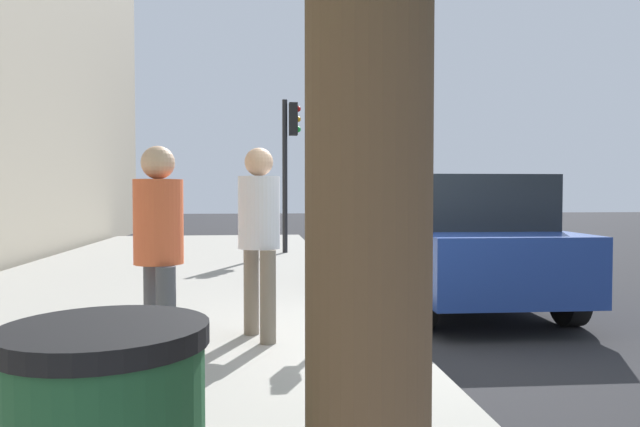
{
  "coord_description": "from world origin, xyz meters",
  "views": [
    {
      "loc": [
        -5.42,
        1.44,
        1.53
      ],
      "look_at": [
        0.86,
        0.74,
        1.32
      ],
      "focal_mm": 32.07,
      "sensor_mm": 36.0,
      "label": 1
    }
  ],
  "objects": [
    {
      "name": "pedestrian_at_meter",
      "position": [
        0.03,
        1.42,
        1.23
      ],
      "size": [
        0.52,
        0.4,
        1.82
      ],
      "rotation": [
        0.0,
        0.0,
        -1.17
      ],
      "color": "#726656",
      "rests_on": "sidewalk_slab"
    },
    {
      "name": "pedestrian_bystander",
      "position": [
        -0.84,
        2.2,
        1.19
      ],
      "size": [
        0.5,
        0.38,
        1.76
      ],
      "rotation": [
        0.0,
        0.0,
        -1.15
      ],
      "color": "#47474C",
      "rests_on": "sidewalk_slab"
    },
    {
      "name": "ground_plane",
      "position": [
        0.0,
        0.0,
        0.0
      ],
      "size": [
        80.0,
        80.0,
        0.0
      ],
      "primitive_type": "plane",
      "color": "#232326",
      "rests_on": "ground"
    },
    {
      "name": "parking_meter",
      "position": [
        0.23,
        0.59,
        1.17
      ],
      "size": [
        0.36,
        0.12,
        1.41
      ],
      "color": "gray",
      "rests_on": "sidewalk_slab"
    },
    {
      "name": "sidewalk_slab",
      "position": [
        0.0,
        3.0,
        0.07
      ],
      "size": [
        28.0,
        6.0,
        0.15
      ],
      "primitive_type": "cube",
      "color": "gray",
      "rests_on": "ground_plane"
    },
    {
      "name": "traffic_signal",
      "position": [
        8.07,
        0.66,
        2.58
      ],
      "size": [
        0.24,
        0.44,
        3.6
      ],
      "color": "black",
      "rests_on": "sidewalk_slab"
    },
    {
      "name": "parked_sedan_near",
      "position": [
        2.23,
        -1.35,
        0.89
      ],
      "size": [
        4.46,
        2.08,
        1.77
      ],
      "color": "navy",
      "rests_on": "ground_plane"
    }
  ]
}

